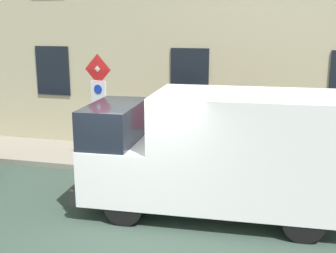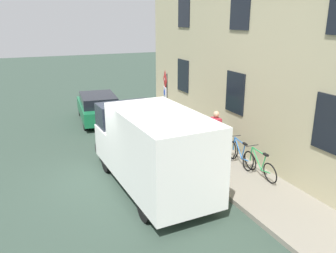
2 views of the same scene
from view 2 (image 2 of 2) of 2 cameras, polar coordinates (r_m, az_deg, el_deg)
The scene contains 11 objects.
ground_plane at distance 11.75m, azimuth -9.36°, elevation -7.79°, with size 80.00×80.00×0.00m, color #2F4036.
sidewalk_slab at distance 13.01m, azimuth 6.58°, elevation -4.76°, with size 2.16×17.67×0.14m, color gray.
building_facade at distance 12.91m, azimuth 12.74°, elevation 11.40°, with size 0.75×15.67×7.39m.
sign_post_stacked at distance 13.76m, azimuth -0.46°, elevation 4.60°, with size 0.20×0.55×2.79m.
delivery_van at distance 10.22m, azimuth -2.67°, elevation -3.37°, with size 2.24×5.42×2.50m.
parked_hatchback at distance 17.59m, azimuth -11.45°, elevation 3.18°, with size 2.11×4.14×1.38m.
bicycle_green at distance 11.38m, azimuth 14.88°, elevation -6.21°, with size 0.46×1.71×0.89m.
bicycle_blue at distance 12.14m, azimuth 11.86°, elevation -4.47°, with size 0.46×1.71×0.89m.
bicycle_black at distance 12.93m, azimuth 9.21°, elevation -2.93°, with size 0.46×1.72×0.89m.
pedestrian at distance 12.43m, azimuth 7.86°, elevation -0.98°, with size 0.29×0.42×1.72m.
litter_bin at distance 12.35m, azimuth 4.15°, elevation -3.35°, with size 0.44×0.44×0.90m, color #2D5133.
Camera 2 is at (-2.50, -10.35, 4.96)m, focal length 36.94 mm.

